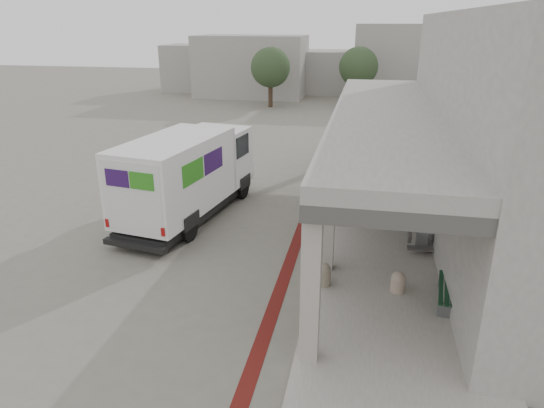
# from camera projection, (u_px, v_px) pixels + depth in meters

# --- Properties ---
(ground) EXTENTS (120.00, 120.00, 0.00)m
(ground) POSITION_uv_depth(u_px,v_px,m) (250.00, 273.00, 13.80)
(ground) COLOR #6B655B
(ground) RESTS_ON ground
(bike_lane_stripe) EXTENTS (0.35, 40.00, 0.01)m
(bike_lane_stripe) POSITION_uv_depth(u_px,v_px,m) (295.00, 245.00, 15.45)
(bike_lane_stripe) COLOR #581511
(bike_lane_stripe) RESTS_ON ground
(sidewalk) EXTENTS (4.40, 28.00, 0.12)m
(sidewalk) POSITION_uv_depth(u_px,v_px,m) (395.00, 284.00, 13.06)
(sidewalk) COLOR gray
(sidewalk) RESTS_ON ground
(transit_building) EXTENTS (7.60, 17.00, 7.00)m
(transit_building) POSITION_uv_depth(u_px,v_px,m) (489.00, 132.00, 15.50)
(transit_building) COLOR gray
(transit_building) RESTS_ON ground
(distant_backdrop) EXTENTS (28.00, 10.00, 6.50)m
(distant_backdrop) POSITION_uv_depth(u_px,v_px,m) (309.00, 66.00, 46.29)
(distant_backdrop) COLOR gray
(distant_backdrop) RESTS_ON ground
(tree_left) EXTENTS (3.20, 3.20, 4.80)m
(tree_left) POSITION_uv_depth(u_px,v_px,m) (270.00, 68.00, 39.28)
(tree_left) COLOR #38281C
(tree_left) RESTS_ON ground
(tree_mid) EXTENTS (3.20, 3.20, 4.80)m
(tree_mid) POSITION_uv_depth(u_px,v_px,m) (359.00, 67.00, 39.85)
(tree_mid) COLOR #38281C
(tree_mid) RESTS_ON ground
(tree_right) EXTENTS (3.20, 3.20, 4.80)m
(tree_right) POSITION_uv_depth(u_px,v_px,m) (463.00, 70.00, 37.49)
(tree_right) COLOR #38281C
(tree_right) RESTS_ON ground
(fedex_truck) EXTENTS (3.29, 7.44, 3.07)m
(fedex_truck) POSITION_uv_depth(u_px,v_px,m) (188.00, 173.00, 17.25)
(fedex_truck) COLOR black
(fedex_truck) RESTS_ON ground
(bench) EXTENTS (0.61, 1.79, 0.41)m
(bench) POSITION_uv_depth(u_px,v_px,m) (446.00, 291.00, 12.06)
(bench) COLOR slate
(bench) RESTS_ON sidewalk
(bollard_near) EXTENTS (0.37, 0.37, 0.56)m
(bollard_near) POSITION_uv_depth(u_px,v_px,m) (398.00, 282.00, 12.52)
(bollard_near) COLOR tan
(bollard_near) RESTS_ON sidewalk
(bollard_far) EXTENTS (0.41, 0.41, 0.62)m
(bollard_far) POSITION_uv_depth(u_px,v_px,m) (323.00, 274.00, 12.85)
(bollard_far) COLOR gray
(bollard_far) RESTS_ON sidewalk
(utility_cabinet) EXTENTS (0.62, 0.75, 1.11)m
(utility_cabinet) POSITION_uv_depth(u_px,v_px,m) (426.00, 229.00, 15.00)
(utility_cabinet) COLOR slate
(utility_cabinet) RESTS_ON sidewalk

